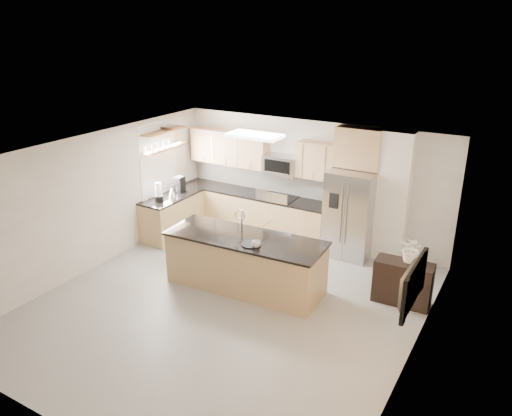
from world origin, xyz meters
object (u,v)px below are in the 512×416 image
Objects in this scene: range at (278,217)px; platter at (251,244)px; refrigerator at (350,214)px; credenza at (403,283)px; television at (406,282)px; cup at (256,244)px; coffee_maker at (179,185)px; flower_vase at (413,243)px; microwave at (281,165)px; kettle at (172,192)px; bowl at (167,127)px; island at (245,262)px; blender at (159,193)px.

platter is (0.79, -2.45, 0.51)m from range.
refrigerator is 2.02m from credenza.
range is at bearing 48.36° from television.
coffee_maker is (-3.00, 1.75, 0.05)m from cup.
flower_vase is 0.64× the size of television.
microwave is 0.80× the size of credenza.
bowl is at bearing 131.98° from kettle.
refrigerator is at bearing 10.49° from coffee_maker.
bowl is at bearing 150.18° from island.
kettle reaches higher than range.
microwave is 2.17× the size of platter.
flower_vase is at bearing -2.23° from kettle.
television is at bearing -13.62° from cup.
microwave is 2.56m from bowl.
microwave is (0.00, 0.12, 1.16)m from range.
credenza is at bearing -134.74° from flower_vase.
television is (5.61, -2.38, 0.27)m from coffee_maker.
coffee_maker reaches higher than platter.
kettle is (-2.81, 1.36, 0.04)m from platter.
island is at bearing 139.84° from platter.
island is at bearing -77.15° from microwave.
television is at bearing -13.89° from platter.
coffee_maker is at bearing -157.56° from microwave.
refrigerator is at bearing 15.72° from kettle.
island is 6.96× the size of blender.
television is at bearing -41.64° from range.
blender is (-2.98, 1.03, 0.07)m from cup.
bowl is 6.28m from television.
credenza is (1.45, -1.31, -0.51)m from refrigerator.
platter is 1.40× the size of kettle.
coffee_maker is at bearing 67.00° from television.
refrigerator is 5.09× the size of platter.
platter is 3.35m from coffee_maker.
range is 0.64× the size of refrigerator.
credenza is at bearing -3.05° from kettle.
coffee_maker is at bearing -160.51° from range.
flower_vase is at bearing -23.95° from microwave.
range is 2.96× the size of bowl.
platter is (0.79, -2.57, -0.64)m from microwave.
kettle is 0.35m from coffee_maker.
blender reaches higher than range.
microwave reaches higher than blender.
island is 0.59m from platter.
television is at bearing -79.43° from credenza.
blender is at bearing -97.62° from kettle.
blender is at bearing -74.34° from bowl.
flower_vase is (5.27, -0.54, 0.02)m from coffee_maker.
kettle is at bearing 154.38° from cup.
credenza is at bearing -5.58° from bowl.
refrigerator reaches higher than kettle.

